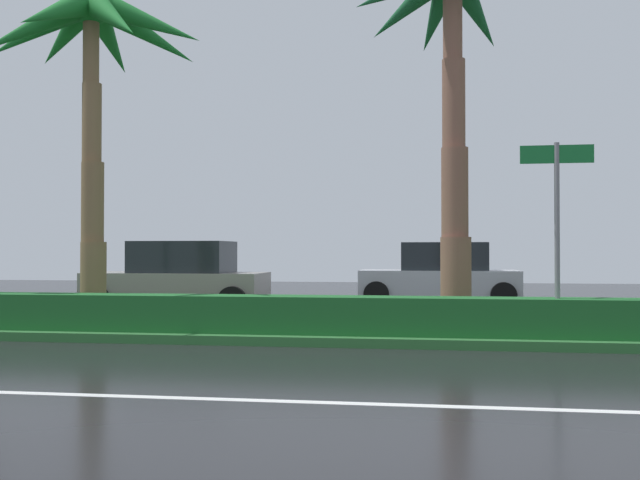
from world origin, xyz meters
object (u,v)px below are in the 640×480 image
object	(u,v)px
palm_tree_centre_left	(452,27)
car_in_traffic_leading	(179,278)
palm_tree_mid_left	(90,44)
street_name_sign	(557,212)
car_in_traffic_second	(441,275)

from	to	relation	value
palm_tree_centre_left	car_in_traffic_leading	bearing A→B (deg)	148.69
palm_tree_mid_left	street_name_sign	bearing A→B (deg)	-9.25
car_in_traffic_second	palm_tree_centre_left	bearing A→B (deg)	91.03
car_in_traffic_leading	car_in_traffic_second	world-z (taller)	same
palm_tree_centre_left	street_name_sign	size ratio (longest dim) A/B	2.28
palm_tree_centre_left	car_in_traffic_leading	size ratio (longest dim) A/B	1.59
street_name_sign	car_in_traffic_leading	distance (m)	9.75
palm_tree_mid_left	street_name_sign	distance (m)	9.07
palm_tree_mid_left	palm_tree_centre_left	world-z (taller)	palm_tree_centre_left
car_in_traffic_second	palm_tree_mid_left	bearing A→B (deg)	47.77
palm_tree_centre_left	street_name_sign	bearing A→B (deg)	-44.02
palm_tree_mid_left	car_in_traffic_leading	world-z (taller)	palm_tree_mid_left
palm_tree_centre_left	car_in_traffic_leading	distance (m)	8.88
car_in_traffic_leading	street_name_sign	bearing A→B (deg)	145.90
palm_tree_centre_left	street_name_sign	world-z (taller)	palm_tree_centre_left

